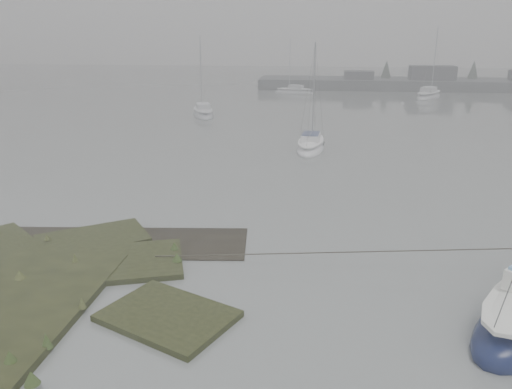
% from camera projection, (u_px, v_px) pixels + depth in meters
% --- Properties ---
extents(ground, '(160.00, 160.00, 0.00)m').
position_uv_depth(ground, '(265.00, 126.00, 42.89)').
color(ground, slate).
rests_on(ground, ground).
extents(far_shoreline, '(60.00, 8.00, 4.15)m').
position_uv_depth(far_shoreline, '(480.00, 84.00, 69.58)').
color(far_shoreline, '#4C4F51').
rests_on(far_shoreline, ground).
extents(sailboat_white, '(2.27, 5.57, 7.67)m').
position_uv_depth(sailboat_white, '(311.00, 146.00, 34.24)').
color(sailboat_white, white).
rests_on(sailboat_white, ground).
extents(sailboat_far_a, '(3.62, 5.92, 7.94)m').
position_uv_depth(sailboat_far_a, '(203.00, 113.00, 48.09)').
color(sailboat_far_a, '#B5B9C0').
rests_on(sailboat_far_a, ground).
extents(sailboat_far_b, '(4.94, 6.61, 9.02)m').
position_uv_depth(sailboat_far_b, '(429.00, 96.00, 60.88)').
color(sailboat_far_b, silver).
rests_on(sailboat_far_b, ground).
extents(sailboat_far_c, '(5.54, 2.98, 7.44)m').
position_uv_depth(sailboat_far_c, '(294.00, 92.00, 65.41)').
color(sailboat_far_c, '#B1B6BC').
rests_on(sailboat_far_c, ground).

